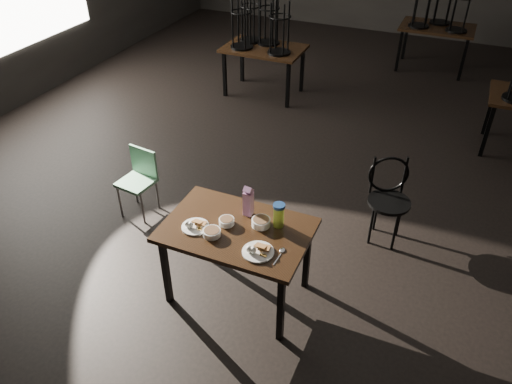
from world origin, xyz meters
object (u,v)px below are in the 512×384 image
at_px(main_table, 237,236).
at_px(water_bottle, 279,215).
at_px(bentwood_chair, 388,194).
at_px(school_chair, 139,176).
at_px(juice_carton, 248,202).

xyz_separation_m(main_table, water_bottle, (0.30, 0.17, 0.19)).
xyz_separation_m(main_table, bentwood_chair, (1.01, 1.31, -0.15)).
bearing_deg(school_chair, bentwood_chair, 21.38).
height_order(juice_carton, school_chair, juice_carton).
distance_m(juice_carton, bentwood_chair, 1.53).
bearing_deg(water_bottle, bentwood_chair, 58.15).
bearing_deg(juice_carton, school_chair, 161.35).
bearing_deg(bentwood_chair, juice_carton, -155.01).
bearing_deg(juice_carton, bentwood_chair, 47.89).
relative_size(juice_carton, school_chair, 0.38).
distance_m(juice_carton, school_chair, 1.63).
distance_m(juice_carton, water_bottle, 0.29).
relative_size(bentwood_chair, school_chair, 1.20).
bearing_deg(main_table, water_bottle, 29.27).
bearing_deg(bentwood_chair, water_bottle, -144.75).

